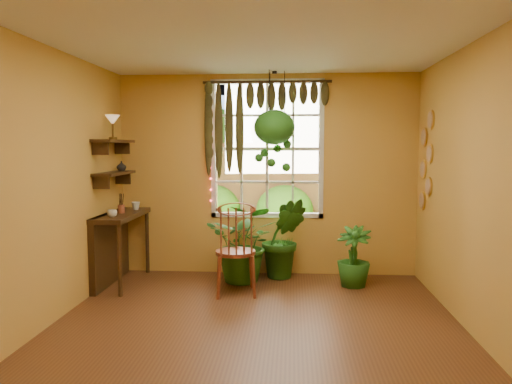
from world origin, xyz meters
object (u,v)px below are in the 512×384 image
windsor_chair (236,264)px  potted_plant_mid (284,238)px  hanging_basket (274,131)px  counter_ledge (114,240)px  potted_plant_left (245,243)px

windsor_chair → potted_plant_mid: windsor_chair is taller
potted_plant_mid → hanging_basket: 1.40m
counter_ledge → potted_plant_left: size_ratio=1.18×
counter_ledge → hanging_basket: (2.02, 0.42, 1.38)m
potted_plant_left → hanging_basket: hanging_basket is taller
hanging_basket → potted_plant_left: bearing=-145.8°
counter_ledge → windsor_chair: (1.60, -0.38, -0.19)m
potted_plant_left → hanging_basket: bearing=34.2°
potted_plant_left → potted_plant_mid: 0.55m
windsor_chair → potted_plant_mid: (0.55, 0.79, 0.16)m
counter_ledge → potted_plant_left: potted_plant_left is taller
potted_plant_mid → hanging_basket: size_ratio=0.81×
windsor_chair → hanging_basket: hanging_basket is taller
windsor_chair → potted_plant_mid: 0.98m
potted_plant_mid → windsor_chair: bearing=-124.8°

